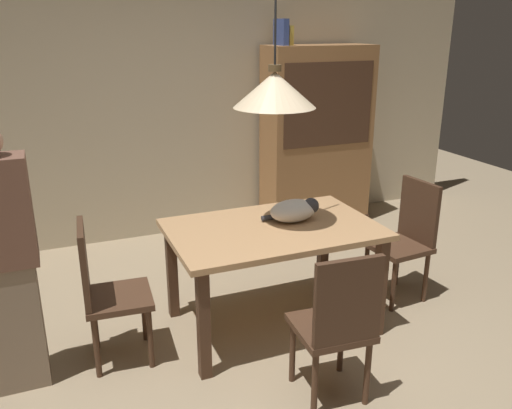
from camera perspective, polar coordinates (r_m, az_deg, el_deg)
The scene contains 12 objects.
ground at distance 3.45m, azimuth 4.73°, elevation -17.61°, with size 10.00×10.00×0.00m, color #998466.
back_wall at distance 5.30m, azimuth -8.16°, elevation 12.26°, with size 6.40×0.10×2.90m, color beige.
dining_table at distance 3.61m, azimuth 1.84°, elevation -3.89°, with size 1.40×0.90×0.75m.
chair_right_side at distance 4.22m, azimuth 15.92°, elevation -3.18°, with size 0.43×0.43×0.93m.
chair_near_front at distance 2.98m, azimuth 8.77°, elevation -12.40°, with size 0.43×0.43×0.93m.
chair_left_side at distance 3.41m, azimuth -16.00°, elevation -8.63°, with size 0.43×0.43×0.93m.
cat_sleeping at distance 3.66m, azimuth 4.19°, elevation -0.61°, with size 0.39×0.24×0.16m.
pendant_lamp at distance 3.35m, azimuth 2.02°, elevation 12.31°, with size 0.52×0.52×1.30m.
hutch_bookcase at distance 5.57m, azimuth 6.52°, elevation 6.80°, with size 1.12×0.45×1.85m.
book_blue_wide at distance 5.26m, azimuth 2.72°, elevation 18.05°, with size 0.06×0.24×0.24m, color #384C93.
book_yellow_short at distance 5.29m, azimuth 3.38°, elevation 17.72°, with size 0.04×0.20×0.18m, color gold.
person_standing at distance 3.27m, azimuth -25.40°, elevation -5.74°, with size 0.36×0.22×1.57m.
Camera 1 is at (-1.30, -2.45, 2.05)m, focal length 37.16 mm.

